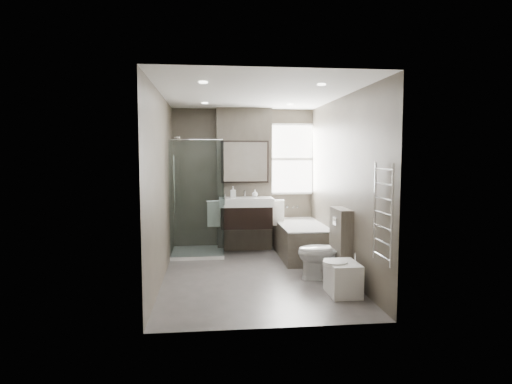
{
  "coord_description": "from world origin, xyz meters",
  "views": [
    {
      "loc": [
        -0.64,
        -6.06,
        1.76
      ],
      "look_at": [
        0.04,
        0.15,
        1.21
      ],
      "focal_mm": 30.0,
      "sensor_mm": 36.0,
      "label": 1
    }
  ],
  "objects": [
    {
      "name": "towel_left",
      "position": [
        -0.56,
        1.4,
        0.72
      ],
      "size": [
        0.24,
        0.06,
        0.44
      ],
      "primitive_type": "cube",
      "color": "white",
      "rests_on": "vanity_pier"
    },
    {
      "name": "cistern_box",
      "position": [
        1.21,
        -0.25,
        0.5
      ],
      "size": [
        0.19,
        0.55,
        1.0
      ],
      "color": "#4E473D",
      "rests_on": "ground"
    },
    {
      "name": "mirror_cabinet",
      "position": [
        0.0,
        1.61,
        1.63
      ],
      "size": [
        0.86,
        0.08,
        0.76
      ],
      "color": "black",
      "rests_on": "vanity_pier"
    },
    {
      "name": "window",
      "position": [
        0.9,
        1.88,
        1.68
      ],
      "size": [
        0.98,
        0.06,
        1.33
      ],
      "color": "white",
      "rests_on": "room"
    },
    {
      "name": "soap_bottle_b",
      "position": [
        0.17,
        1.53,
        1.07
      ],
      "size": [
        0.1,
        0.1,
        0.13
      ],
      "primitive_type": "imported",
      "color": "white",
      "rests_on": "vanity"
    },
    {
      "name": "shower_enclosure",
      "position": [
        -0.75,
        1.35,
        0.49
      ],
      "size": [
        0.9,
        0.9,
        2.0
      ],
      "color": "white",
      "rests_on": "ground"
    },
    {
      "name": "room",
      "position": [
        0.0,
        0.0,
        1.3
      ],
      "size": [
        2.7,
        3.9,
        2.7
      ],
      "color": "#544F4D",
      "rests_on": "ground"
    },
    {
      "name": "bathtub",
      "position": [
        0.92,
        1.1,
        0.32
      ],
      "size": [
        0.75,
        1.6,
        0.57
      ],
      "color": "#4E473D",
      "rests_on": "ground"
    },
    {
      "name": "bidet",
      "position": [
        1.01,
        -0.95,
        0.22
      ],
      "size": [
        0.44,
        0.51,
        0.53
      ],
      "color": "white",
      "rests_on": "ground"
    },
    {
      "name": "toilet",
      "position": [
        0.97,
        -0.26,
        0.38
      ],
      "size": [
        0.79,
        0.5,
        0.76
      ],
      "primitive_type": "imported",
      "rotation": [
        0.0,
        0.0,
        -1.68
      ],
      "color": "white",
      "rests_on": "ground"
    },
    {
      "name": "vanity_pier",
      "position": [
        0.0,
        1.77,
        1.3
      ],
      "size": [
        1.0,
        0.25,
        2.6
      ],
      "primitive_type": "cube",
      "color": "#4E473D",
      "rests_on": "ground"
    },
    {
      "name": "soap_bottle_a",
      "position": [
        -0.22,
        1.45,
        1.1
      ],
      "size": [
        0.09,
        0.09,
        0.2
      ],
      "primitive_type": "imported",
      "color": "white",
      "rests_on": "vanity"
    },
    {
      "name": "towel_radiator",
      "position": [
        1.25,
        -1.6,
        1.12
      ],
      "size": [
        0.03,
        0.49,
        1.1
      ],
      "color": "silver",
      "rests_on": "room"
    },
    {
      "name": "towel_right",
      "position": [
        0.56,
        1.4,
        0.72
      ],
      "size": [
        0.24,
        0.06,
        0.44
      ],
      "primitive_type": "cube",
      "color": "white",
      "rests_on": "vanity_pier"
    },
    {
      "name": "vanity",
      "position": [
        0.0,
        1.43,
        0.74
      ],
      "size": [
        0.95,
        0.47,
        0.66
      ],
      "color": "black",
      "rests_on": "vanity_pier"
    }
  ]
}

